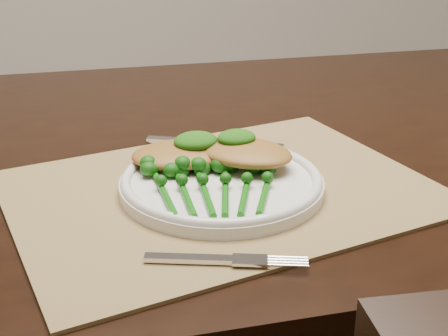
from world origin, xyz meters
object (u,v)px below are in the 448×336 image
object	(u,v)px
dining_table	(236,333)
chicken_fillet_left	(183,154)
dinner_plate	(222,182)
broccolini_bundle	(215,192)
placemat	(222,191)

from	to	relation	value
dining_table	chicken_fillet_left	xyz separation A→B (m)	(-0.12, -0.13, 0.40)
dining_table	dinner_plate	size ratio (longest dim) A/B	6.75
dining_table	chicken_fillet_left	bearing A→B (deg)	-128.74
dining_table	broccolini_bundle	size ratio (longest dim) A/B	9.08
chicken_fillet_left	broccolini_bundle	size ratio (longest dim) A/B	0.71
placemat	broccolini_bundle	bearing A→B (deg)	-126.10
placemat	dinner_plate	bearing A→B (deg)	-127.00
dining_table	placemat	bearing A→B (deg)	-110.29
broccolini_bundle	chicken_fillet_left	bearing A→B (deg)	110.47
dinner_plate	chicken_fillet_left	bearing A→B (deg)	117.93
dining_table	dinner_plate	bearing A→B (deg)	-110.34
dining_table	chicken_fillet_left	distance (m)	0.44
dining_table	placemat	size ratio (longest dim) A/B	3.35
dinner_plate	broccolini_bundle	size ratio (longest dim) A/B	1.35
chicken_fillet_left	broccolini_bundle	world-z (taller)	chicken_fillet_left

